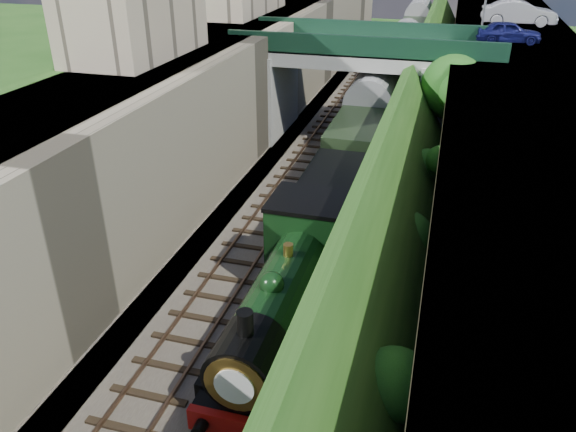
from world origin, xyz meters
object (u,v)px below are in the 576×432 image
Objects in this scene: car_blue at (508,32)px; tree at (455,89)px; car_silver at (519,13)px; tender at (332,206)px; locomotive at (287,293)px; road_bridge at (373,81)px.

tree is at bearing 148.47° from car_blue.
car_silver is 26.13m from tender.
car_silver is at bearing -14.83° from car_blue.
car_blue is at bearing 65.21° from tender.
tender is at bearing 157.12° from car_silver.
tree is 7.00m from car_blue.
locomotive is (-8.69, -31.39, -5.22)m from car_silver.
road_bridge is 2.67× the size of tender.
locomotive is at bearing 156.05° from car_blue.
tree is at bearing 160.81° from car_silver.
road_bridge is 5.81m from tree.
locomotive is at bearing -104.92° from tree.
car_blue is at bearing 21.27° from road_bridge.
tree is at bearing -30.75° from road_bridge.
locomotive is at bearing -89.29° from road_bridge.
locomotive is (0.26, -20.65, -2.18)m from road_bridge.
tree is 11.75m from tender.
road_bridge is 1.56× the size of locomotive.
car_blue is 0.75× the size of car_silver.
car_silver is at bearing 50.20° from road_bridge.
locomotive is (-7.54, -23.68, -5.02)m from car_blue.
road_bridge is at bearing 137.21° from car_silver.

